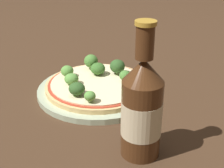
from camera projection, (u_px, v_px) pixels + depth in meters
The scene contains 12 objects.
ground_plane at pixel (95, 94), 0.69m from camera, with size 3.00×3.00×0.00m, color #3D2819.
plate at pixel (99, 90), 0.69m from camera, with size 0.27×0.27×0.01m.
pizza at pixel (98, 85), 0.68m from camera, with size 0.23×0.23×0.01m.
broccoli_floret_0 at pixel (91, 61), 0.74m from camera, with size 0.03×0.03×0.04m.
broccoli_floret_1 at pixel (67, 71), 0.70m from camera, with size 0.03×0.03×0.03m.
broccoli_floret_2 at pixel (98, 69), 0.71m from camera, with size 0.03×0.03×0.03m.
broccoli_floret_3 at pixel (71, 79), 0.66m from camera, with size 0.03×0.03×0.02m.
broccoli_floret_4 at pixel (117, 66), 0.71m from camera, with size 0.03×0.03×0.03m.
broccoli_floret_5 at pixel (125, 76), 0.68m from camera, with size 0.03×0.03×0.02m.
broccoli_floret_6 at pixel (77, 89), 0.62m from camera, with size 0.03×0.03×0.03m.
broccoli_floret_7 at pixel (90, 96), 0.59m from camera, with size 0.02×0.02×0.02m.
beer_bottle at pixel (142, 108), 0.47m from camera, with size 0.06×0.06×0.21m.
Camera 1 is at (0.49, -0.37, 0.31)m, focal length 50.00 mm.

